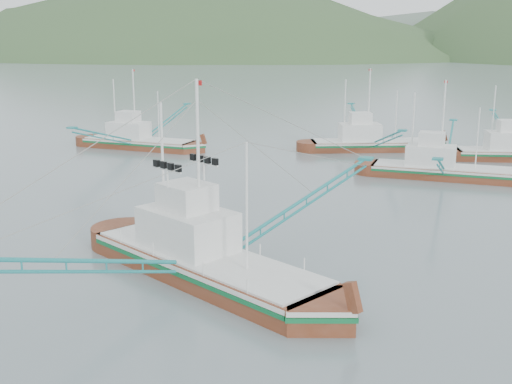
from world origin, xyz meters
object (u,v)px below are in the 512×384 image
(main_boat, at_px, (205,236))
(bg_boat_far, at_px, (371,133))
(bg_boat_left, at_px, (137,137))
(bg_boat_right, at_px, (443,164))

(main_boat, height_order, bg_boat_far, main_boat)
(main_boat, bearing_deg, bg_boat_left, 150.35)
(bg_boat_right, relative_size, bg_boat_far, 1.02)
(main_boat, distance_m, bg_boat_right, 34.04)
(bg_boat_far, bearing_deg, bg_boat_left, 174.06)
(bg_boat_far, xyz_separation_m, bg_boat_left, (-27.28, -8.55, -0.71))
(bg_boat_left, bearing_deg, bg_boat_right, -5.85)
(main_boat, distance_m, bg_boat_far, 45.43)
(bg_boat_right, bearing_deg, main_boat, -109.13)
(bg_boat_right, height_order, bg_boat_left, bg_boat_left)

